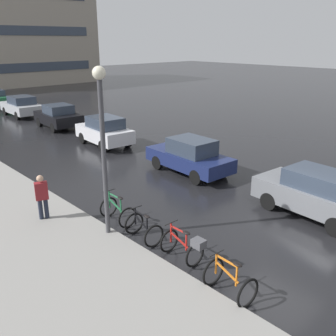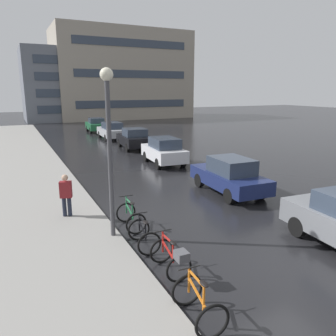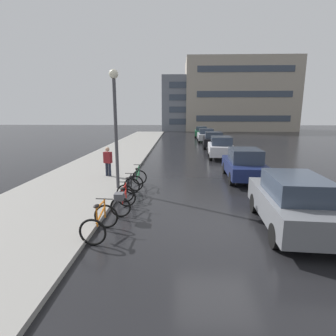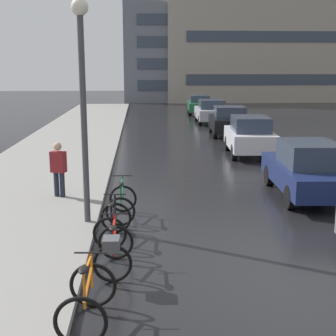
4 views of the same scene
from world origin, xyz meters
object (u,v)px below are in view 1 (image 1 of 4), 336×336
bicycle_farthest (118,211)px  car_navy (190,156)px  bicycle_third (144,228)px  pedestrian (42,196)px  car_black (58,116)px  bicycle_nearest (230,281)px  car_grey (316,193)px  streetlamp (102,132)px  bicycle_second (186,246)px  car_silver (22,106)px  car_white (105,131)px

bicycle_farthest → car_navy: size_ratio=0.28×
bicycle_third → pedestrian: bearing=117.5°
car_black → pedestrian: pedestrian is taller
bicycle_nearest → bicycle_farthest: bicycle_farthest is taller
car_grey → streetlamp: (-5.97, 3.67, 2.47)m
car_navy → bicycle_second: bearing=-137.2°
car_grey → car_black: (0.18, 18.45, -0.04)m
car_silver → bicycle_farthest: bearing=-104.8°
car_navy → bicycle_nearest: bearing=-130.1°
car_navy → car_grey: bearing=-90.7°
streetlamp → bicycle_second: bearing=-74.0°
car_silver → pedestrian: (-7.05, -18.31, 0.14)m
car_silver → car_black: bearing=-88.9°
bicycle_nearest → bicycle_second: bicycle_nearest is taller
car_navy → car_silver: bearing=90.0°
bicycle_nearest → streetlamp: 5.23m
bicycle_third → bicycle_farthest: size_ratio=0.97×
bicycle_second → car_silver: bearing=77.1°
car_white → streetlamp: bearing=-123.7°
car_black → bicycle_nearest: bearing=-106.6°
car_white → car_grey: bearing=-89.7°
car_black → car_silver: size_ratio=0.92×
bicycle_farthest → car_navy: bearing=18.2°
car_white → car_silver: 11.72m
bicycle_nearest → car_black: bearing=73.4°
bicycle_nearest → car_white: car_white is taller
bicycle_farthest → car_grey: car_grey is taller
bicycle_third → car_black: (5.51, 15.71, 0.41)m
bicycle_second → streetlamp: 3.91m
bicycle_second → car_white: 12.55m
bicycle_nearest → car_navy: 8.68m
streetlamp → car_grey: bearing=-31.6°
pedestrian → car_white: bearing=43.7°
car_white → pedestrian: (-6.90, -6.60, 0.09)m
bicycle_farthest → car_white: car_white is taller
bicycle_third → car_navy: (5.40, 3.24, 0.40)m
bicycle_second → car_black: car_black is taller
car_black → streetlamp: (-6.15, -14.78, 2.51)m
bicycle_third → bicycle_farthest: 1.51m
bicycle_third → streetlamp: 3.13m
car_white → streetlamp: streetlamp is taller
bicycle_farthest → car_black: car_black is taller
car_black → streetlamp: streetlamp is taller
bicycle_farthest → bicycle_second: bearing=-90.6°
car_grey → streetlamp: bearing=148.4°
bicycle_second → car_navy: (5.30, 4.90, 0.32)m
car_grey → car_white: bearing=90.3°
pedestrian → bicycle_nearest: bearing=-77.4°
car_grey → car_navy: car_grey is taller
bicycle_nearest → pedestrian: size_ratio=0.70×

